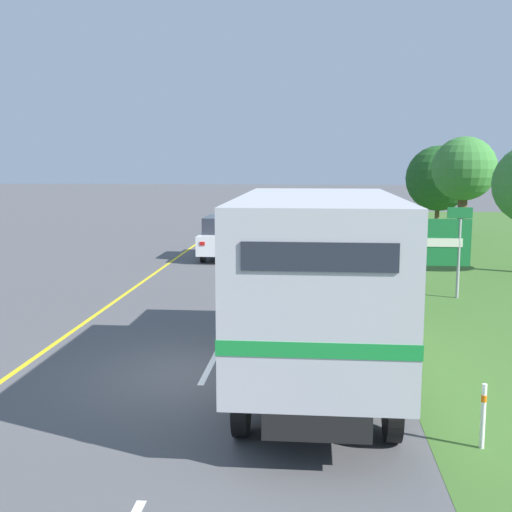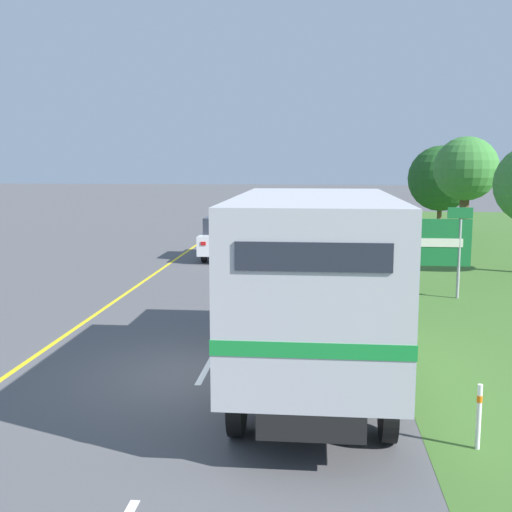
{
  "view_description": "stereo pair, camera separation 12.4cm",
  "coord_description": "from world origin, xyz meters",
  "px_view_note": "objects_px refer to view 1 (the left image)",
  "views": [
    {
      "loc": [
        2.0,
        -11.6,
        4.03
      ],
      "look_at": [
        0.3,
        7.38,
        1.2
      ],
      "focal_mm": 45.0,
      "sensor_mm": 36.0,
      "label": 1
    },
    {
      "loc": [
        2.13,
        -11.59,
        4.03
      ],
      "look_at": [
        0.3,
        7.38,
        1.2
      ],
      "focal_mm": 45.0,
      "sensor_mm": 36.0,
      "label": 2
    }
  ],
  "objects_px": {
    "roadside_tree_far": "(439,178)",
    "delineator_post": "(483,414)",
    "roadside_tree_mid": "(464,170)",
    "highway_sign": "(434,243)",
    "horse_trailer_truck": "(317,279)",
    "lead_car_white": "(225,237)"
  },
  "relations": [
    {
      "from": "roadside_tree_mid",
      "to": "roadside_tree_far",
      "type": "relative_size",
      "value": 1.05
    },
    {
      "from": "highway_sign",
      "to": "roadside_tree_mid",
      "type": "xyz_separation_m",
      "value": [
        3.05,
        10.03,
        2.02
      ]
    },
    {
      "from": "highway_sign",
      "to": "roadside_tree_far",
      "type": "height_order",
      "value": "roadside_tree_far"
    },
    {
      "from": "lead_car_white",
      "to": "highway_sign",
      "type": "height_order",
      "value": "highway_sign"
    },
    {
      "from": "horse_trailer_truck",
      "to": "roadside_tree_far",
      "type": "bearing_deg",
      "value": 74.73
    },
    {
      "from": "lead_car_white",
      "to": "delineator_post",
      "type": "xyz_separation_m",
      "value": [
        6.07,
        -17.49,
        -0.4
      ]
    },
    {
      "from": "horse_trailer_truck",
      "to": "roadside_tree_far",
      "type": "distance_m",
      "value": 25.37
    },
    {
      "from": "highway_sign",
      "to": "roadside_tree_far",
      "type": "xyz_separation_m",
      "value": [
        3.21,
        16.68,
        1.46
      ]
    },
    {
      "from": "roadside_tree_far",
      "to": "delineator_post",
      "type": "xyz_separation_m",
      "value": [
        -4.34,
        -26.96,
        -2.59
      ]
    },
    {
      "from": "horse_trailer_truck",
      "to": "roadside_tree_mid",
      "type": "relative_size",
      "value": 1.54
    },
    {
      "from": "lead_car_white",
      "to": "roadside_tree_mid",
      "type": "xyz_separation_m",
      "value": [
        10.24,
        2.83,
        2.75
      ]
    },
    {
      "from": "highway_sign",
      "to": "lead_car_white",
      "type": "bearing_deg",
      "value": 134.98
    },
    {
      "from": "roadside_tree_mid",
      "to": "highway_sign",
      "type": "bearing_deg",
      "value": -106.9
    },
    {
      "from": "lead_car_white",
      "to": "delineator_post",
      "type": "height_order",
      "value": "lead_car_white"
    },
    {
      "from": "roadside_tree_mid",
      "to": "lead_car_white",
      "type": "bearing_deg",
      "value": -164.57
    },
    {
      "from": "horse_trailer_truck",
      "to": "lead_car_white",
      "type": "bearing_deg",
      "value": 104.01
    },
    {
      "from": "roadside_tree_far",
      "to": "delineator_post",
      "type": "height_order",
      "value": "roadside_tree_far"
    },
    {
      "from": "roadside_tree_mid",
      "to": "delineator_post",
      "type": "distance_m",
      "value": 20.98
    },
    {
      "from": "delineator_post",
      "to": "lead_car_white",
      "type": "bearing_deg",
      "value": 109.15
    },
    {
      "from": "roadside_tree_mid",
      "to": "delineator_post",
      "type": "xyz_separation_m",
      "value": [
        -4.17,
        -20.32,
        -3.15
      ]
    },
    {
      "from": "highway_sign",
      "to": "roadside_tree_mid",
      "type": "distance_m",
      "value": 10.68
    },
    {
      "from": "horse_trailer_truck",
      "to": "roadside_tree_far",
      "type": "relative_size",
      "value": 1.61
    }
  ]
}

